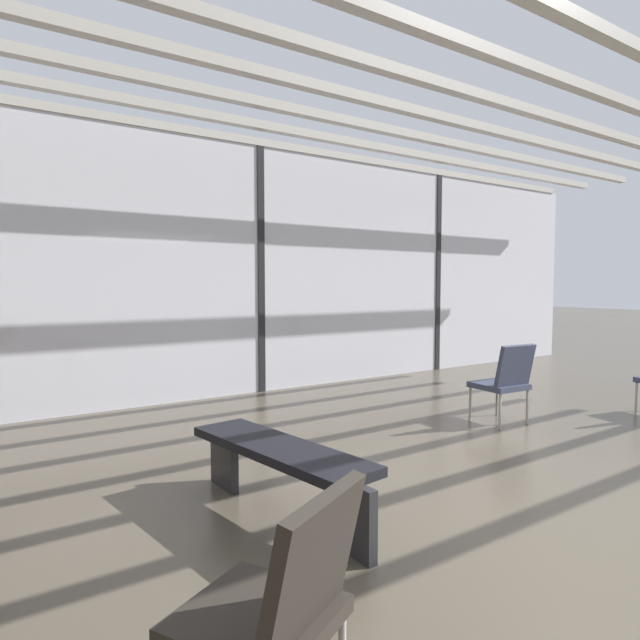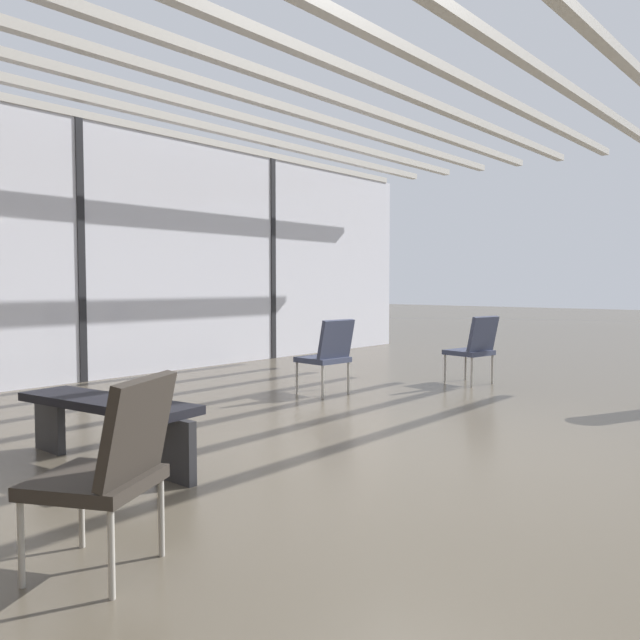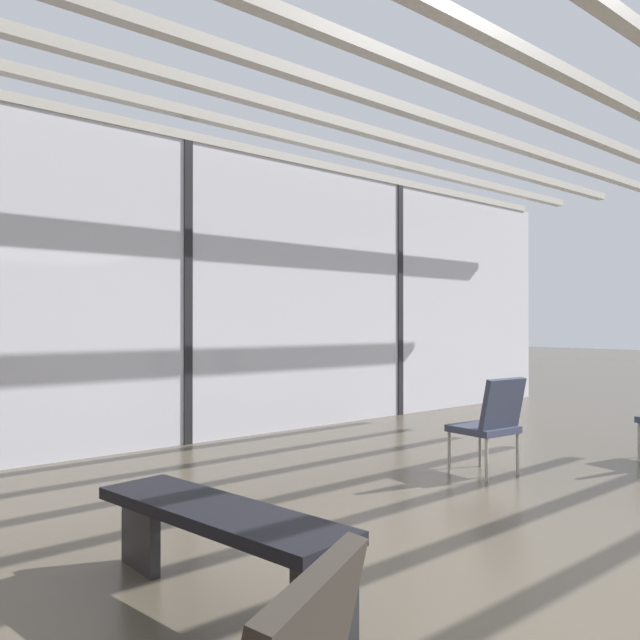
{
  "view_description": "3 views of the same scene",
  "coord_description": "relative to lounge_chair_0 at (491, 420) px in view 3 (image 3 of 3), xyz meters",
  "views": [
    {
      "loc": [
        -3.62,
        -1.52,
        1.5
      ],
      "look_at": [
        1.03,
        5.22,
        0.96
      ],
      "focal_mm": 30.59,
      "sensor_mm": 36.0,
      "label": 1
    },
    {
      "loc": [
        -4.26,
        -2.52,
        1.26
      ],
      "look_at": [
        1.46,
        2.36,
        0.84
      ],
      "focal_mm": 35.8,
      "sensor_mm": 36.0,
      "label": 2
    },
    {
      "loc": [
        -3.47,
        -1.13,
        1.34
      ],
      "look_at": [
        0.12,
        3.05,
        1.37
      ],
      "focal_mm": 35.5,
      "sensor_mm": 36.0,
      "label": 3
    }
  ],
  "objects": [
    {
      "name": "window_mullion_1",
      "position": [
        -1.31,
        3.09,
        1.2
      ],
      "size": [
        0.1,
        0.12,
        3.38
      ],
      "primitive_type": "cube",
      "color": "black",
      "rests_on": "ground"
    },
    {
      "name": "lounge_chair_0",
      "position": [
        0.0,
        0.0,
        0.0
      ],
      "size": [
        0.52,
        0.56,
        0.87
      ],
      "rotation": [
        0.0,
        0.0,
        3.06
      ],
      "color": "#33384C",
      "rests_on": "ground"
    },
    {
      "name": "window_mullion_2",
      "position": [
        2.19,
        3.09,
        1.2
      ],
      "size": [
        0.1,
        0.12,
        3.38
      ],
      "primitive_type": "cube",
      "color": "black",
      "rests_on": "ground"
    },
    {
      "name": "ceiling_slats",
      "position": [
        -1.31,
        -0.21,
        2.94
      ],
      "size": [
        13.72,
        6.72,
        0.1
      ],
      "color": "#B7B2A8",
      "rests_on": "glass_curtain_wall"
    },
    {
      "name": "glass_curtain_wall",
      "position": [
        -1.31,
        3.09,
        1.2
      ],
      "size": [
        14.0,
        0.08,
        3.38
      ],
      "primitive_type": "cube",
      "color": "silver",
      "rests_on": "ground"
    },
    {
      "name": "waiting_bench",
      "position": [
        -3.19,
        -0.64,
        -0.13
      ],
      "size": [
        0.58,
        1.69,
        0.47
      ],
      "rotation": [
        0.0,
        0.0,
        1.69
      ],
      "color": "black",
      "rests_on": "ground"
    }
  ]
}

